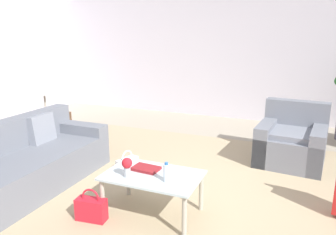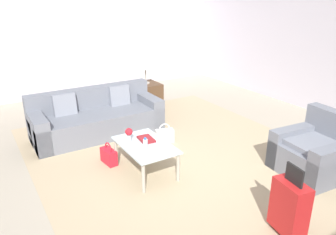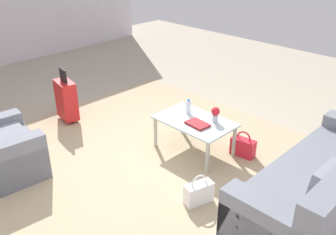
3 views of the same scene
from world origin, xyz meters
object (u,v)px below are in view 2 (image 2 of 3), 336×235
(handbag_white, at_px, (165,135))
(coffee_table_book, at_px, (146,139))
(coffee_table, at_px, (145,148))
(armchair, at_px, (317,153))
(side_table, at_px, (146,94))
(flower_vase, at_px, (129,133))
(suitcase_red, at_px, (289,206))
(table_lamp, at_px, (145,64))
(water_bottle, at_px, (145,145))
(couch, at_px, (96,118))
(handbag_red, at_px, (109,156))

(handbag_white, bearing_deg, coffee_table_book, -47.78)
(handbag_white, bearing_deg, coffee_table, -45.93)
(armchair, relative_size, side_table, 1.67)
(flower_vase, xyz_separation_m, suitcase_red, (2.22, 0.85, -0.23))
(table_lamp, relative_size, handbag_white, 1.64)
(water_bottle, bearing_deg, side_table, 151.93)
(couch, distance_m, suitcase_red, 3.88)
(armchair, bearing_deg, handbag_red, -126.06)
(flower_vase, xyz_separation_m, side_table, (-2.58, 1.65, -0.32))
(coffee_table, distance_m, water_bottle, 0.27)
(flower_vase, height_order, handbag_red, flower_vase)
(coffee_table, bearing_deg, handbag_red, -146.03)
(handbag_red, bearing_deg, suitcase_red, 22.73)
(couch, xyz_separation_m, handbag_white, (1.04, 0.88, -0.17))
(suitcase_red, height_order, handbag_red, suitcase_red)
(water_bottle, bearing_deg, coffee_table_book, 150.64)
(coffee_table_book, bearing_deg, flower_vase, -108.82)
(coffee_table_book, bearing_deg, table_lamp, 156.76)
(coffee_table_book, xyz_separation_m, table_lamp, (-2.68, 1.42, 0.51))
(water_bottle, height_order, flower_vase, flower_vase)
(couch, distance_m, side_table, 1.89)
(coffee_table_book, xyz_separation_m, side_table, (-2.68, 1.42, -0.22))
(couch, relative_size, handbag_red, 6.61)
(side_table, relative_size, handbag_white, 1.71)
(handbag_red, bearing_deg, water_bottle, 19.66)
(flower_vase, height_order, suitcase_red, suitcase_red)
(table_lamp, bearing_deg, handbag_red, -39.55)
(table_lamp, xyz_separation_m, handbag_red, (2.26, -1.86, -0.85))
(armchair, xyz_separation_m, water_bottle, (-1.11, -2.27, 0.25))
(side_table, relative_size, table_lamp, 1.04)
(coffee_table_book, xyz_separation_m, handbag_red, (-0.42, -0.44, -0.35))
(coffee_table_book, bearing_deg, armchair, 60.40)
(couch, distance_m, handbag_red, 1.29)
(couch, distance_m, coffee_table_book, 1.69)
(suitcase_red, xyz_separation_m, handbag_red, (-2.54, -1.06, -0.23))
(coffee_table_book, bearing_deg, coffee_table, -29.01)
(coffee_table, xyz_separation_m, water_bottle, (0.20, -0.10, 0.16))
(table_lamp, bearing_deg, water_bottle, -28.07)
(suitcase_red, distance_m, handbag_white, 2.77)
(flower_vase, distance_m, table_lamp, 3.09)
(coffee_table, bearing_deg, coffee_table_book, 146.31)
(coffee_table, xyz_separation_m, suitcase_red, (2.00, 0.70, -0.04))
(side_table, relative_size, suitcase_red, 0.72)
(couch, relative_size, flower_vase, 11.55)
(handbag_white, bearing_deg, handbag_red, -79.31)
(water_bottle, distance_m, flower_vase, 0.42)
(water_bottle, bearing_deg, table_lamp, 151.93)
(side_table, xyz_separation_m, table_lamp, (0.00, 0.00, 0.72))
(couch, distance_m, table_lamp, 2.01)
(coffee_table_book, bearing_deg, side_table, 156.76)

